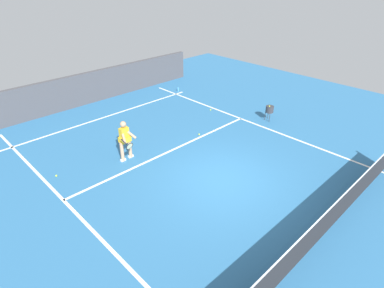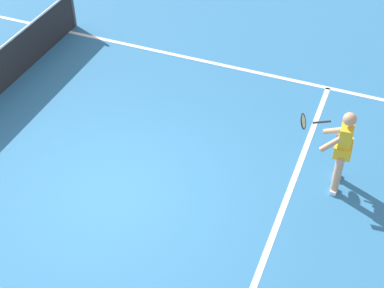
{
  "view_description": "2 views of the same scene",
  "coord_description": "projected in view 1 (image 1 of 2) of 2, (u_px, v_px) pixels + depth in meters",
  "views": [
    {
      "loc": [
        6.94,
        5.66,
        6.32
      ],
      "look_at": [
        0.45,
        -1.04,
        1.14
      ],
      "focal_mm": 30.02,
      "sensor_mm": 36.0,
      "label": 1
    },
    {
      "loc": [
        -5.78,
        -3.68,
        6.98
      ],
      "look_at": [
        0.83,
        -1.04,
        0.77
      ],
      "focal_mm": 53.41,
      "sensor_mm": 36.0,
      "label": 2
    }
  ],
  "objects": [
    {
      "name": "baseline_marking",
      "position": [
        108.0,
        116.0,
        15.45
      ],
      "size": [
        9.74,
        0.1,
        0.01
      ],
      "primitive_type": "cube",
      "color": "white",
      "rests_on": "ground"
    },
    {
      "name": "tennis_ball_mid",
      "position": [
        56.0,
        176.0,
        11.0
      ],
      "size": [
        0.07,
        0.07,
        0.07
      ],
      "primitive_type": "sphere",
      "color": "#D1E533",
      "rests_on": "ground"
    },
    {
      "name": "court_net",
      "position": [
        327.0,
        222.0,
        8.39
      ],
      "size": [
        9.42,
        0.08,
        1.01
      ],
      "color": "#4C4C51",
      "rests_on": "ground"
    },
    {
      "name": "ground_plane",
      "position": [
        223.0,
        180.0,
        10.85
      ],
      "size": [
        25.56,
        25.56,
        0.0
      ],
      "primitive_type": "plane",
      "color": "teal"
    },
    {
      "name": "water_bottle",
      "position": [
        178.0,
        89.0,
        18.45
      ],
      "size": [
        0.07,
        0.07,
        0.24
      ],
      "primitive_type": "cylinder",
      "color": "#4C9EE5",
      "rests_on": "ground"
    },
    {
      "name": "tennis_player",
      "position": [
        125.0,
        139.0,
        11.59
      ],
      "size": [
        0.75,
        0.97,
        1.55
      ],
      "color": "tan",
      "rests_on": "ground"
    },
    {
      "name": "tennis_ball_far",
      "position": [
        199.0,
        134.0,
        13.71
      ],
      "size": [
        0.07,
        0.07,
        0.07
      ],
      "primitive_type": "sphere",
      "color": "#D1E533",
      "rests_on": "ground"
    },
    {
      "name": "sideline_right_marking",
      "position": [
        110.0,
        249.0,
        8.19
      ],
      "size": [
        0.1,
        17.66,
        0.01
      ],
      "primitive_type": "cube",
      "color": "white",
      "rests_on": "ground"
    },
    {
      "name": "court_back_wall",
      "position": [
        83.0,
        89.0,
        16.45
      ],
      "size": [
        13.74,
        0.24,
        1.61
      ],
      "primitive_type": "cube",
      "color": "#47474C",
      "rests_on": "ground"
    },
    {
      "name": "service_line_marking",
      "position": [
        171.0,
        151.0,
        12.55
      ],
      "size": [
        8.74,
        0.1,
        0.01
      ],
      "primitive_type": "cube",
      "color": "white",
      "rests_on": "ground"
    },
    {
      "name": "ball_hopper",
      "position": [
        270.0,
        109.0,
        14.79
      ],
      "size": [
        0.36,
        0.36,
        0.74
      ],
      "color": "#333338",
      "rests_on": "ground"
    },
    {
      "name": "sideline_left_marking",
      "position": [
        291.0,
        138.0,
        13.5
      ],
      "size": [
        0.1,
        17.66,
        0.01
      ],
      "primitive_type": "cube",
      "color": "white",
      "rests_on": "ground"
    },
    {
      "name": "tennis_ball_near",
      "position": [
        211.0,
        110.0,
        16.04
      ],
      "size": [
        0.07,
        0.07,
        0.07
      ],
      "primitive_type": "sphere",
      "color": "#D1E533",
      "rests_on": "ground"
    }
  ]
}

